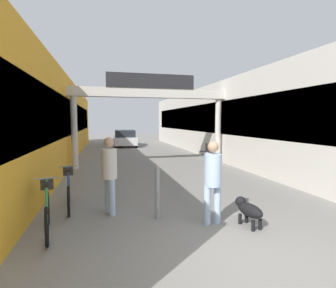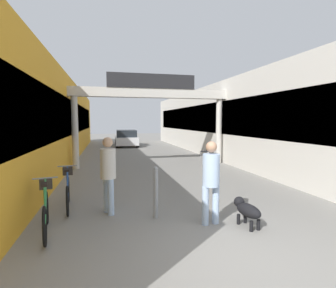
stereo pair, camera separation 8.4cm
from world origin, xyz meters
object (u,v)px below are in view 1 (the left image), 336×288
object	(u,v)px
cafe_chair_black_nearer	(208,153)
dog_on_leash	(248,209)
pedestrian_with_dog	(213,177)
pedestrian_companion	(109,170)
bollard_post_metal	(157,192)
cafe_chair_black_farther	(206,150)
bicycle_green_nearest	(47,209)
parked_car_white	(125,138)
bicycle_blue_second	(69,190)

from	to	relation	value
cafe_chair_black_nearer	dog_on_leash	bearing A→B (deg)	-106.36
pedestrian_with_dog	pedestrian_companion	size ratio (longest dim) A/B	0.97
dog_on_leash	bollard_post_metal	distance (m)	1.88
pedestrian_companion	cafe_chair_black_farther	size ratio (longest dim) A/B	1.94
bicycle_green_nearest	pedestrian_companion	bearing A→B (deg)	31.65
dog_on_leash	parked_car_white	distance (m)	17.32
bicycle_green_nearest	cafe_chair_black_nearer	distance (m)	8.73
dog_on_leash	cafe_chair_black_nearer	bearing A→B (deg)	73.64
dog_on_leash	bollard_post_metal	xyz separation A→B (m)	(-1.67, 0.83, 0.24)
pedestrian_companion	bicycle_blue_second	xyz separation A→B (m)	(-0.95, 0.65, -0.55)
dog_on_leash	cafe_chair_black_nearer	world-z (taller)	cafe_chair_black_nearer
bicycle_green_nearest	dog_on_leash	bearing A→B (deg)	-9.42
dog_on_leash	parked_car_white	size ratio (longest dim) A/B	0.18
pedestrian_companion	parked_car_white	xyz separation A→B (m)	(1.57, 15.94, -0.35)
pedestrian_with_dog	bicycle_blue_second	distance (m)	3.47
pedestrian_with_dog	cafe_chair_black_farther	world-z (taller)	pedestrian_with_dog
parked_car_white	bicycle_blue_second	bearing A→B (deg)	-99.39
bicycle_green_nearest	cafe_chair_black_farther	world-z (taller)	bicycle_green_nearest
bicycle_blue_second	cafe_chair_black_farther	world-z (taller)	bicycle_blue_second
bicycle_blue_second	cafe_chair_black_nearer	size ratio (longest dim) A/B	1.89
pedestrian_with_dog	bicycle_green_nearest	distance (m)	3.22
pedestrian_companion	bollard_post_metal	world-z (taller)	pedestrian_companion
bollard_post_metal	pedestrian_companion	bearing A→B (deg)	152.15
pedestrian_with_dog	cafe_chair_black_nearer	xyz separation A→B (m)	(2.73, 6.82, -0.42)
bicycle_blue_second	dog_on_leash	bearing A→B (deg)	-29.06
pedestrian_companion	cafe_chair_black_farther	bearing A→B (deg)	53.83
bicycle_green_nearest	parked_car_white	distance (m)	16.88
pedestrian_with_dog	pedestrian_companion	world-z (taller)	pedestrian_companion
bicycle_blue_second	bollard_post_metal	bearing A→B (deg)	-31.24
cafe_chair_black_farther	pedestrian_with_dog	bearing A→B (deg)	-111.15
cafe_chair_black_nearer	cafe_chair_black_farther	world-z (taller)	same
pedestrian_companion	cafe_chair_black_nearer	xyz separation A→B (m)	(4.73, 5.72, -0.45)
pedestrian_companion	bicycle_green_nearest	distance (m)	1.47
cafe_chair_black_nearer	bicycle_green_nearest	bearing A→B (deg)	-132.44
pedestrian_with_dog	cafe_chair_black_nearer	size ratio (longest dim) A/B	1.89
pedestrian_with_dog	dog_on_leash	distance (m)	0.95
bicycle_green_nearest	parked_car_white	bearing A→B (deg)	80.68
bicycle_green_nearest	cafe_chair_black_farther	xyz separation A→B (m)	(6.29, 7.74, 0.10)
bicycle_blue_second	pedestrian_companion	bearing A→B (deg)	-34.49
dog_on_leash	parked_car_white	xyz separation A→B (m)	(-1.08, 17.29, 0.31)
pedestrian_with_dog	parked_car_white	distance (m)	17.04
bollard_post_metal	parked_car_white	distance (m)	16.47
pedestrian_companion	cafe_chair_black_nearer	size ratio (longest dim) A/B	1.94
dog_on_leash	bicycle_green_nearest	bearing A→B (deg)	170.58
pedestrian_companion	bicycle_blue_second	world-z (taller)	pedestrian_companion
pedestrian_companion	bicycle_green_nearest	size ratio (longest dim) A/B	1.03
dog_on_leash	cafe_chair_black_farther	xyz separation A→B (m)	(2.48, 8.37, 0.21)
bicycle_green_nearest	bollard_post_metal	size ratio (longest dim) A/B	1.49
bicycle_blue_second	parked_car_white	size ratio (longest dim) A/B	0.42
bicycle_blue_second	cafe_chair_black_farther	xyz separation A→B (m)	(6.09, 6.37, 0.10)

